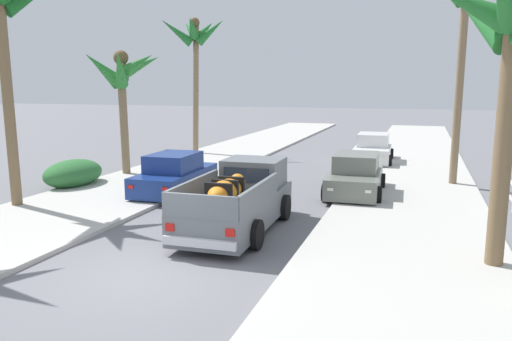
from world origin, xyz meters
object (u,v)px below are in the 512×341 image
object	(u,v)px
car_right_near	(373,149)
palm_tree_right_back	(512,29)
pickup_truck	(239,201)
palm_tree_left_back	(462,7)
palm_tree_right_mid	(195,43)
hedge_bush	(73,173)
car_left_mid	(356,176)
palm_tree_left_mid	(121,74)
car_left_near	(175,175)

from	to	relation	value
car_right_near	palm_tree_right_back	bearing A→B (deg)	-74.99
pickup_truck	palm_tree_left_back	xyz separation A→B (m)	(5.98, 8.09, 6.08)
palm_tree_right_mid	palm_tree_left_back	world-z (taller)	palm_tree_left_back
hedge_bush	palm_tree_right_mid	bearing A→B (deg)	86.63
palm_tree_right_back	palm_tree_right_mid	bearing A→B (deg)	133.37
palm_tree_right_back	hedge_bush	size ratio (longest dim) A/B	2.27
car_left_mid	palm_tree_left_mid	bearing A→B (deg)	175.60
car_right_near	hedge_bush	bearing A→B (deg)	-136.69
palm_tree_right_mid	palm_tree_left_back	size ratio (longest dim) A/B	0.94
car_left_near	hedge_bush	world-z (taller)	car_left_near
car_left_near	palm_tree_left_back	world-z (taller)	palm_tree_left_back
car_right_near	palm_tree_right_back	world-z (taller)	palm_tree_right_back
car_left_mid	hedge_bush	size ratio (longest dim) A/B	1.53
car_left_mid	palm_tree_right_back	world-z (taller)	palm_tree_right_back
palm_tree_right_back	palm_tree_left_back	bearing A→B (deg)	92.65
pickup_truck	palm_tree_left_mid	size ratio (longest dim) A/B	0.95
pickup_truck	car_left_near	bearing A→B (deg)	137.07
car_left_mid	palm_tree_right_mid	bearing A→B (deg)	141.15
car_right_near	palm_tree_left_back	bearing A→B (deg)	-57.23
palm_tree_left_mid	palm_tree_right_back	xyz separation A→B (m)	(14.11, -7.44, 0.66)
pickup_truck	car_left_near	world-z (taller)	pickup_truck
car_right_near	palm_tree_right_mid	bearing A→B (deg)	179.09
palm_tree_left_mid	palm_tree_right_mid	size ratio (longest dim) A/B	0.71
palm_tree_right_back	car_left_near	bearing A→B (deg)	155.13
palm_tree_right_mid	palm_tree_right_back	size ratio (longest dim) A/B	1.24
car_right_near	car_left_mid	distance (m)	8.09
car_left_mid	palm_tree_right_mid	xyz separation A→B (m)	(-10.24, 8.25, 5.68)
car_right_near	car_left_mid	bearing A→B (deg)	-89.17
pickup_truck	hedge_bush	bearing A→B (deg)	157.36
pickup_truck	hedge_bush	world-z (taller)	pickup_truck
car_left_near	car_left_mid	xyz separation A→B (m)	(6.41, 1.90, 0.00)
pickup_truck	palm_tree_right_mid	world-z (taller)	palm_tree_right_mid
car_right_near	palm_tree_right_mid	size ratio (longest dim) A/B	0.55
car_left_mid	car_left_near	bearing A→B (deg)	-163.46
pickup_truck	hedge_bush	size ratio (longest dim) A/B	1.87
palm_tree_left_mid	hedge_bush	distance (m)	4.86
car_left_mid	palm_tree_right_back	xyz separation A→B (m)	(3.83, -6.65, 4.42)
palm_tree_right_mid	palm_tree_left_back	xyz separation A→B (m)	(13.65, -5.64, 0.50)
car_left_near	palm_tree_right_mid	size ratio (longest dim) A/B	0.55
palm_tree_right_mid	car_left_near	bearing A→B (deg)	-69.33
car_right_near	car_left_near	bearing A→B (deg)	-122.20
car_left_mid	palm_tree_left_mid	size ratio (longest dim) A/B	0.78
car_left_mid	hedge_bush	distance (m)	11.03
pickup_truck	palm_tree_right_back	xyz separation A→B (m)	(6.40, -1.18, 4.32)
pickup_truck	palm_tree_right_back	bearing A→B (deg)	-10.42
car_left_mid	palm_tree_left_mid	distance (m)	10.97
palm_tree_left_mid	palm_tree_left_back	world-z (taller)	palm_tree_left_back
palm_tree_right_mid	palm_tree_left_mid	bearing A→B (deg)	-90.24
palm_tree_left_back	hedge_bush	size ratio (longest dim) A/B	2.97
palm_tree_left_mid	palm_tree_left_back	size ratio (longest dim) A/B	0.67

